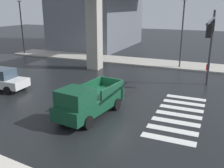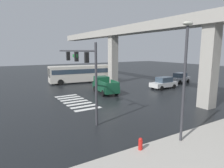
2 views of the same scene
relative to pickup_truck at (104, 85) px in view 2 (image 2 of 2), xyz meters
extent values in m
plane|color=black|center=(2.46, -0.47, -0.99)|extent=(120.00, 120.00, 0.00)
cube|color=silver|center=(-0.84, -5.04, -0.98)|extent=(0.55, 2.80, 0.01)
cube|color=silver|center=(0.26, -5.04, -0.98)|extent=(0.55, 2.80, 0.01)
cube|color=silver|center=(1.36, -5.04, -0.98)|extent=(0.55, 2.80, 0.01)
cube|color=silver|center=(2.46, -5.04, -0.98)|extent=(0.55, 2.80, 0.01)
cube|color=silver|center=(3.56, -5.04, -0.98)|extent=(0.55, 2.80, 0.01)
cube|color=silver|center=(4.66, -5.04, -0.98)|extent=(0.55, 2.80, 0.01)
cube|color=silver|center=(5.76, -5.04, -0.98)|extent=(0.55, 2.80, 0.01)
cube|color=#ADA89E|center=(2.46, 5.29, 7.64)|extent=(58.29, 2.20, 1.20)
cube|color=#ADA89E|center=(-6.40, 5.29, 3.03)|extent=(1.30, 1.30, 8.03)
cube|color=#ADA89E|center=(11.33, 5.29, 3.03)|extent=(1.30, 1.30, 8.03)
cube|color=#14472D|center=(0.30, -0.04, -0.21)|extent=(5.31, 2.56, 0.80)
cube|color=#14472D|center=(-1.14, 0.15, 0.64)|extent=(1.92, 1.96, 0.90)
cube|color=#3F5160|center=(-1.60, 0.22, 0.64)|extent=(0.32, 1.67, 0.77)
cube|color=#14472D|center=(1.32, -1.06, 0.49)|extent=(2.64, 0.45, 0.60)
cube|color=#14472D|center=(1.55, 0.67, 0.49)|extent=(2.64, 0.45, 0.60)
cube|color=#14472D|center=(2.78, -0.37, 0.49)|extent=(0.33, 1.75, 0.60)
cylinder|color=black|center=(-1.39, -0.72, -0.61)|extent=(0.79, 0.38, 0.76)
cylinder|color=black|center=(-1.15, 1.06, -0.61)|extent=(0.79, 0.38, 0.76)
cylinder|color=black|center=(1.74, -1.14, -0.61)|extent=(0.79, 0.38, 0.76)
cylinder|color=black|center=(1.99, 0.64, -0.61)|extent=(0.79, 0.38, 0.76)
cube|color=beige|center=(-9.56, 0.55, 0.65)|extent=(3.61, 11.00, 2.70)
cube|color=#2D3D4C|center=(-9.56, 0.55, 1.12)|extent=(3.60, 10.47, 0.76)
cube|color=#2D3D4C|center=(-10.12, -4.78, 0.99)|extent=(2.25, 0.31, 1.49)
cylinder|color=black|center=(-8.73, -3.33, -0.51)|extent=(0.45, 0.99, 0.96)
cylinder|color=black|center=(-11.17, -3.08, -0.51)|extent=(0.45, 0.99, 0.96)
cylinder|color=black|center=(-8.03, 3.38, -0.51)|extent=(0.45, 0.99, 0.96)
cylinder|color=black|center=(-10.47, 3.63, -0.51)|extent=(0.45, 0.99, 0.96)
cube|color=silver|center=(1.99, 8.98, -0.35)|extent=(1.93, 4.37, 0.64)
cube|color=#384756|center=(1.98, 9.08, 0.35)|extent=(1.59, 2.30, 0.76)
cylinder|color=black|center=(2.90, 7.69, -0.67)|extent=(0.27, 0.65, 0.64)
cylinder|color=black|center=(1.18, 7.61, -0.67)|extent=(0.27, 0.65, 0.64)
cylinder|color=black|center=(2.79, 10.35, -0.67)|extent=(0.27, 0.65, 0.64)
cylinder|color=black|center=(1.07, 10.28, -0.67)|extent=(0.27, 0.65, 0.64)
cube|color=#A8AAAF|center=(-0.46, 15.46, -0.35)|extent=(2.40, 4.52, 0.64)
cube|color=#384756|center=(-0.47, 15.56, 0.35)|extent=(1.82, 2.44, 0.76)
cylinder|color=black|center=(0.60, 14.28, -0.67)|extent=(0.34, 0.67, 0.64)
cylinder|color=black|center=(-1.10, 14.01, -0.67)|extent=(0.34, 0.67, 0.64)
cylinder|color=black|center=(0.19, 16.91, -0.67)|extent=(0.34, 0.67, 0.64)
cylinder|color=black|center=(-1.52, 16.65, -0.67)|extent=(0.34, 0.67, 0.64)
cylinder|color=#38383D|center=(9.88, -6.20, 2.11)|extent=(0.18, 0.18, 6.20)
cylinder|color=#38383D|center=(5.58, -6.20, 4.61)|extent=(8.60, 0.14, 0.14)
cube|color=black|center=(8.28, -6.20, 4.09)|extent=(0.24, 0.32, 0.84)
sphere|color=orange|center=(8.28, -6.20, 4.09)|extent=(0.17, 0.17, 0.17)
cube|color=black|center=(6.08, -6.20, 4.09)|extent=(0.24, 0.32, 0.84)
sphere|color=orange|center=(6.08, -6.20, 4.09)|extent=(0.17, 0.17, 0.17)
cube|color=black|center=(3.88, -6.20, 4.09)|extent=(0.24, 0.32, 0.84)
sphere|color=orange|center=(3.88, -6.20, 4.09)|extent=(0.17, 0.17, 0.17)
cube|color=#19722D|center=(5.74, -6.20, 4.16)|extent=(1.10, 0.04, 0.28)
cylinder|color=#38383D|center=(15.13, -3.07, 2.51)|extent=(0.16, 0.16, 7.00)
ellipsoid|color=beige|center=(15.13, -3.07, 6.13)|extent=(0.44, 0.70, 0.24)
cylinder|color=red|center=(14.73, -5.93, -0.64)|extent=(0.24, 0.24, 0.70)
sphere|color=red|center=(14.73, -5.93, -0.25)|extent=(0.22, 0.22, 0.22)
camera|label=1|loc=(-12.53, -6.97, 5.51)|focal=40.75mm
camera|label=2|loc=(22.63, -12.61, 4.65)|focal=31.49mm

